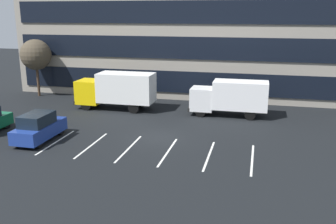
# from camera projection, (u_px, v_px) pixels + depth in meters

# --- Properties ---
(ground_plane) EXTENTS (120.00, 120.00, 0.00)m
(ground_plane) POSITION_uv_depth(u_px,v_px,m) (159.00, 137.00, 28.47)
(ground_plane) COLOR black
(office_building) EXTENTS (40.64, 11.19, 14.40)m
(office_building) POSITION_uv_depth(u_px,v_px,m) (199.00, 30.00, 43.46)
(office_building) COLOR gray
(office_building) RESTS_ON ground_plane
(lot_markings) EXTENTS (14.14, 5.40, 0.01)m
(lot_markings) POSITION_uv_depth(u_px,v_px,m) (148.00, 150.00, 25.71)
(lot_markings) COLOR silver
(lot_markings) RESTS_ON ground_plane
(box_truck_yellow) EXTENTS (7.70, 2.55, 3.57)m
(box_truck_yellow) POSITION_uv_depth(u_px,v_px,m) (117.00, 89.00, 36.07)
(box_truck_yellow) COLOR yellow
(box_truck_yellow) RESTS_ON ground_plane
(box_truck_white) EXTENTS (6.98, 2.31, 3.24)m
(box_truck_white) POSITION_uv_depth(u_px,v_px,m) (230.00, 96.00, 33.74)
(box_truck_white) COLOR white
(box_truck_white) RESTS_ON ground_plane
(suv_navy) EXTENTS (1.96, 4.62, 2.09)m
(suv_navy) POSITION_uv_depth(u_px,v_px,m) (39.00, 127.00, 27.40)
(suv_navy) COLOR navy
(suv_navy) RESTS_ON ground_plane
(bare_tree) EXTENTS (3.37, 3.37, 6.32)m
(bare_tree) POSITION_uv_depth(u_px,v_px,m) (36.00, 55.00, 41.31)
(bare_tree) COLOR #473323
(bare_tree) RESTS_ON ground_plane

